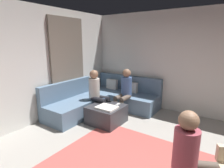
% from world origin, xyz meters
% --- Properties ---
extents(wall_back, '(6.00, 0.12, 2.70)m').
position_xyz_m(wall_back, '(0.00, 2.94, 1.35)').
color(wall_back, silver).
rests_on(wall_back, ground_plane).
extents(wall_left, '(0.12, 6.00, 2.70)m').
position_xyz_m(wall_left, '(-2.94, 0.00, 1.35)').
color(wall_left, silver).
rests_on(wall_left, ground_plane).
extents(curtain_panel, '(0.06, 1.10, 2.50)m').
position_xyz_m(curtain_panel, '(-2.84, 1.30, 1.25)').
color(curtain_panel, '#726659').
rests_on(curtain_panel, ground_plane).
extents(sectional_couch, '(2.10, 2.55, 0.87)m').
position_xyz_m(sectional_couch, '(-2.08, 1.88, 0.28)').
color(sectional_couch, slate).
rests_on(sectional_couch, ground_plane).
extents(ottoman, '(0.76, 0.76, 0.42)m').
position_xyz_m(ottoman, '(-1.50, 1.21, 0.21)').
color(ottoman, '#333338').
rests_on(ottoman, ground_plane).
extents(folded_blanket, '(0.44, 0.36, 0.04)m').
position_xyz_m(folded_blanket, '(-1.40, 1.09, 0.44)').
color(folded_blanket, white).
rests_on(folded_blanket, ottoman).
extents(coffee_mug, '(0.08, 0.08, 0.10)m').
position_xyz_m(coffee_mug, '(-1.72, 1.39, 0.47)').
color(coffee_mug, '#334C72').
rests_on(coffee_mug, ottoman).
extents(game_remote, '(0.05, 0.15, 0.02)m').
position_xyz_m(game_remote, '(-1.32, 1.43, 0.43)').
color(game_remote, white).
rests_on(game_remote, ottoman).
extents(person_on_couch_back, '(0.30, 0.60, 1.20)m').
position_xyz_m(person_on_couch_back, '(-1.44, 1.93, 0.66)').
color(person_on_couch_back, brown).
rests_on(person_on_couch_back, ground_plane).
extents(person_on_couch_side, '(0.60, 0.30, 1.20)m').
position_xyz_m(person_on_couch_side, '(-1.93, 1.41, 0.66)').
color(person_on_couch_side, black).
rests_on(person_on_couch_side, ground_plane).
extents(person_on_armchair, '(0.60, 0.45, 1.18)m').
position_xyz_m(person_on_armchair, '(0.62, -0.02, 0.64)').
color(person_on_armchair, brown).
rests_on(person_on_armchair, ground_plane).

